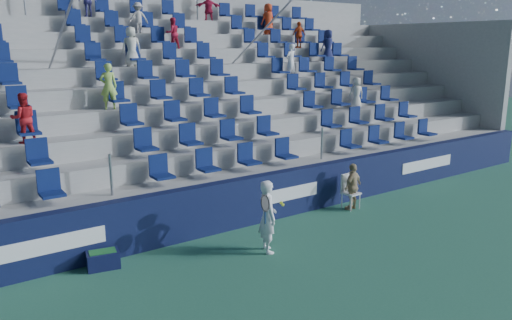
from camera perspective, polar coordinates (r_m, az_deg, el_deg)
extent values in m
plane|color=#2F6D51|center=(10.10, 8.39, -12.61)|extent=(70.00, 70.00, 0.00)
cube|color=#10173D|center=(12.17, -1.72, -4.86)|extent=(24.00, 0.30, 1.20)
cube|color=white|center=(10.33, -25.41, -9.43)|extent=(3.20, 0.02, 0.34)
cube|color=white|center=(12.89, 4.27, -3.77)|extent=(1.60, 0.02, 0.34)
cube|color=white|center=(16.81, 18.99, -0.45)|extent=(2.40, 0.02, 0.34)
cube|color=#A7A6A1|center=(12.64, -3.15, -4.20)|extent=(24.00, 0.85, 1.20)
cube|color=#A7A6A1|center=(13.27, -5.10, -2.26)|extent=(24.00, 0.85, 1.70)
cube|color=#A7A6A1|center=(13.93, -6.87, -0.50)|extent=(24.00, 0.85, 2.20)
cube|color=#A7A6A1|center=(14.61, -8.47, 1.10)|extent=(24.00, 0.85, 2.70)
cube|color=#A7A6A1|center=(15.32, -9.93, 2.56)|extent=(24.00, 0.85, 3.20)
cube|color=#A7A6A1|center=(16.04, -11.26, 3.88)|extent=(24.00, 0.85, 3.70)
cube|color=#A7A6A1|center=(16.78, -12.48, 5.09)|extent=(24.00, 0.85, 4.20)
cube|color=#A7A6A1|center=(17.53, -13.60, 6.19)|extent=(24.00, 0.85, 4.70)
cube|color=#A7A6A1|center=(18.29, -14.63, 7.20)|extent=(24.00, 0.85, 5.20)
cube|color=#A7A6A1|center=(18.88, -15.45, 8.85)|extent=(24.00, 0.50, 6.20)
cube|color=#A7A6A1|center=(22.81, 18.27, 8.06)|extent=(0.30, 7.65, 5.20)
cube|color=#0D1C51|center=(12.39, -3.21, 0.00)|extent=(16.05, 0.50, 0.70)
cube|color=#0D1C51|center=(13.00, -5.21, 2.85)|extent=(16.05, 0.50, 0.70)
cube|color=#0D1C51|center=(13.66, -7.04, 5.42)|extent=(16.05, 0.50, 0.70)
cube|color=#0D1C51|center=(14.36, -8.70, 7.75)|extent=(16.05, 0.50, 0.70)
cube|color=#0D1C51|center=(15.09, -10.22, 9.86)|extent=(16.05, 0.50, 0.70)
cube|color=#0D1C51|center=(15.84, -11.62, 11.76)|extent=(16.05, 0.50, 0.70)
cube|color=#0D1C51|center=(16.62, -12.91, 13.47)|extent=(16.05, 0.50, 0.70)
cube|color=#0D1C51|center=(17.43, -14.09, 15.03)|extent=(16.05, 0.50, 0.70)
cube|color=#0D1C51|center=(18.25, -15.18, 16.44)|extent=(16.05, 0.50, 0.70)
cylinder|color=gray|center=(14.07, -21.76, 12.19)|extent=(0.06, 7.68, 4.55)
cylinder|color=gray|center=(16.55, -0.63, 13.10)|extent=(0.06, 7.68, 4.55)
imported|color=red|center=(17.01, -9.51, 14.10)|extent=(0.49, 0.38, 0.99)
imported|color=#96C24D|center=(13.51, -16.50, 8.08)|extent=(0.49, 0.38, 1.19)
imported|color=#B1173A|center=(19.64, -5.46, 17.05)|extent=(1.01, 0.55, 1.03)
imported|color=beige|center=(17.47, -13.30, 15.53)|extent=(0.69, 0.46, 0.98)
imported|color=white|center=(17.50, 4.00, 11.22)|extent=(0.48, 0.37, 1.17)
imported|color=#181D4A|center=(19.76, 8.22, 12.82)|extent=(0.60, 0.40, 1.19)
imported|color=beige|center=(15.52, -14.05, 12.45)|extent=(0.61, 0.45, 1.16)
imported|color=beige|center=(17.32, 11.38, 7.50)|extent=(0.61, 0.50, 1.07)
imported|color=#403E89|center=(17.85, -18.67, 16.86)|extent=(0.64, 0.33, 1.05)
imported|color=#CB4517|center=(19.92, 4.95, 14.07)|extent=(0.60, 0.28, 1.00)
imported|color=#B1171D|center=(12.20, -25.04, 4.35)|extent=(0.56, 0.45, 1.11)
imported|color=red|center=(20.08, 1.39, 15.79)|extent=(0.59, 0.40, 1.18)
imported|color=white|center=(10.64, 1.35, -6.46)|extent=(0.54, 0.67, 1.58)
cylinder|color=navy|center=(10.28, 1.05, -6.56)|extent=(0.03, 0.03, 0.28)
torus|color=black|center=(10.18, 1.06, -4.97)|extent=(0.30, 0.17, 0.28)
plane|color=#262626|center=(10.18, 1.06, -4.97)|extent=(0.30, 0.16, 0.29)
sphere|color=#D6E535|center=(10.55, 3.10, -5.14)|extent=(0.07, 0.07, 0.07)
sphere|color=#D6E535|center=(10.59, 2.90, -4.90)|extent=(0.07, 0.07, 0.07)
cube|color=white|center=(13.71, 10.81, -3.75)|extent=(0.45, 0.45, 0.04)
cube|color=white|center=(13.77, 10.27, -2.55)|extent=(0.41, 0.07, 0.51)
cylinder|color=white|center=(13.56, 10.77, -4.95)|extent=(0.03, 0.03, 0.41)
cylinder|color=white|center=(13.79, 11.75, -4.69)|extent=(0.03, 0.03, 0.41)
cylinder|color=white|center=(13.78, 9.78, -4.61)|extent=(0.03, 0.03, 0.41)
cylinder|color=white|center=(14.01, 10.76, -4.36)|extent=(0.03, 0.03, 0.41)
imported|color=tan|center=(13.62, 10.99, -2.99)|extent=(0.80, 0.48, 1.27)
cube|color=#0F143A|center=(10.57, -17.07, -10.83)|extent=(0.69, 0.52, 0.34)
cube|color=#1E662D|center=(10.54, -17.10, -10.44)|extent=(0.56, 0.39, 0.20)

